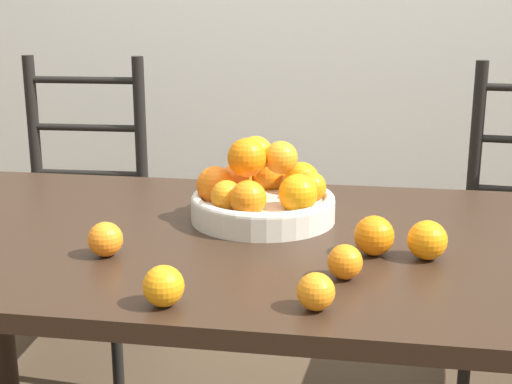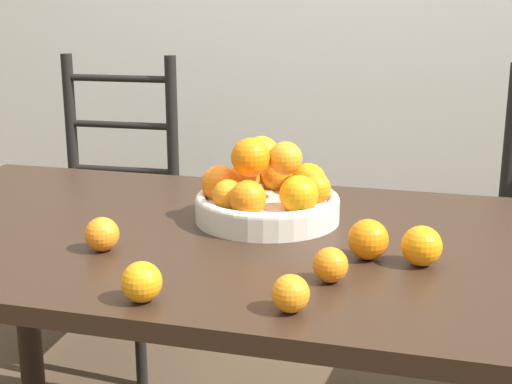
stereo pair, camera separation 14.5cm
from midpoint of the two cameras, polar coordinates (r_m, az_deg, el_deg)
The scene contains 9 objects.
dining_table at distance 1.50m, azimuth 2.15°, elevation -6.83°, with size 1.73×0.88×0.74m.
fruit_bowl at distance 1.55m, azimuth 3.57°, elevation -0.23°, with size 0.31×0.31×0.19m.
orange_loose_0 at distance 1.11m, azimuth 6.57°, elevation -8.15°, with size 0.06×0.06×0.06m.
orange_loose_1 at distance 1.35m, azimuth 12.03°, elevation -3.79°, with size 0.08×0.08×0.08m.
orange_loose_2 at distance 1.38m, azimuth -9.30°, elevation -3.40°, with size 0.07×0.07×0.07m.
orange_loose_3 at distance 1.34m, azimuth 16.18°, elevation -4.22°, with size 0.07×0.07×0.07m.
orange_loose_4 at distance 1.23m, azimuth 9.36°, elevation -5.84°, with size 0.06×0.06×0.06m.
orange_loose_5 at distance 1.14m, azimuth -5.55°, elevation -7.24°, with size 0.07×0.07×0.07m.
chair_left at distance 2.48m, azimuth -10.04°, elevation -2.34°, with size 0.44×0.42×1.03m.
Camera 2 is at (0.38, -1.34, 1.21)m, focal length 50.00 mm.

